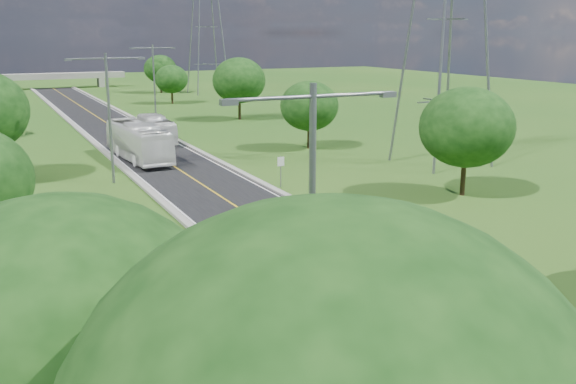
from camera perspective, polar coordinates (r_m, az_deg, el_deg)
name	(u,v)px	position (r m, az deg, el deg)	size (l,w,h in m)	color
ground	(144,147)	(67.77, -12.69, 3.89)	(260.00, 260.00, 0.00)	#225016
road	(131,139)	(73.54, -13.80, 4.62)	(8.00, 150.00, 0.06)	black
curb_left	(91,141)	(72.78, -17.07, 4.38)	(0.50, 150.00, 0.22)	gray
curb_right	(168,135)	(74.52, -10.60, 4.97)	(0.50, 150.00, 0.22)	gray
speed_limit_sign	(281,167)	(48.61, -0.64, 2.27)	(0.55, 0.09, 2.40)	slate
overpass	(52,77)	(146.13, -20.25, 9.57)	(30.00, 3.00, 3.20)	gray
streetlight_near_left	(312,214)	(20.12, 2.15, -1.93)	(5.90, 0.25, 10.00)	slate
streetlight_mid_left	(109,107)	(51.18, -15.64, 7.27)	(5.90, 0.25, 10.00)	slate
streetlight_far_right	(154,77)	(85.88, -11.83, 9.99)	(5.90, 0.25, 10.00)	slate
power_tower_near	(449,2)	(58.45, 14.09, 16.07)	(9.00, 6.40, 28.00)	slate
power_tower_far	(206,19)	(126.94, -7.29, 15.00)	(9.00, 6.40, 28.00)	slate
tree_la	(64,338)	(14.49, -19.32, -12.15)	(7.14, 7.14, 8.30)	black
tree_rb	(467,127)	(47.34, 15.58, 5.56)	(6.72, 6.72, 7.82)	black
tree_rc	(309,106)	(64.92, 1.90, 7.66)	(5.88, 5.88, 6.84)	black
tree_rd	(239,80)	(87.42, -4.38, 9.86)	(7.14, 7.14, 8.30)	black
tree_re	(171,79)	(109.41, -10.33, 9.84)	(5.46, 5.46, 6.35)	black
tree_rf	(160,69)	(129.55, -11.29, 10.68)	(6.30, 6.30, 7.33)	black
bus_outbound	(156,129)	(70.30, -11.62, 5.48)	(2.30, 9.83, 2.74)	white
bus_inbound	(138,141)	(60.75, -13.17, 4.41)	(2.86, 12.21, 3.40)	white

